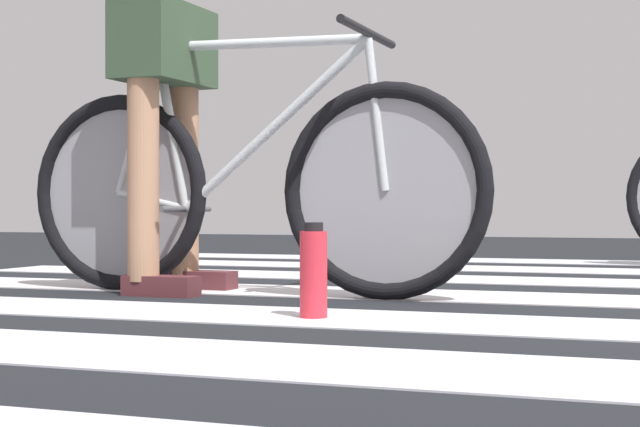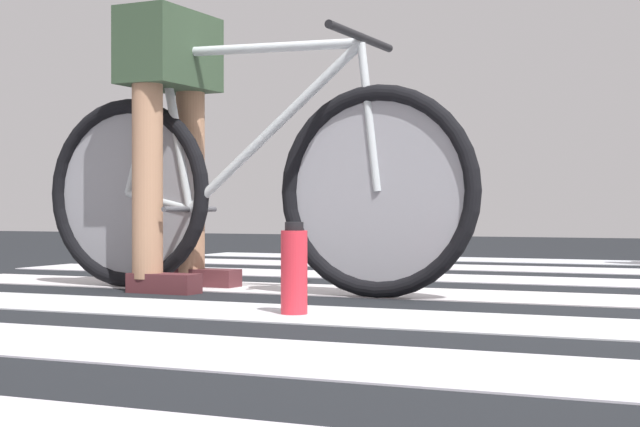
{
  "view_description": "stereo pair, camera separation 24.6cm",
  "coord_description": "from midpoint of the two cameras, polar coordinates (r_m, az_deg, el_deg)",
  "views": [
    {
      "loc": [
        0.34,
        -3.15,
        0.32
      ],
      "look_at": [
        -0.83,
        0.16,
        0.3
      ],
      "focal_mm": 54.94,
      "sensor_mm": 36.0,
      "label": 1
    },
    {
      "loc": [
        0.59,
        -3.15,
        0.32
      ],
      "look_at": [
        -0.83,
        0.16,
        0.3
      ],
      "focal_mm": 54.94,
      "sensor_mm": 36.0,
      "label": 2
    }
  ],
  "objects": [
    {
      "name": "cyclist_1_of_2",
      "position": [
        3.62,
        -10.71,
        6.06
      ],
      "size": [
        0.33,
        0.42,
        1.03
      ],
      "rotation": [
        0.0,
        0.0,
        -0.04
      ],
      "color": "#A87A5B",
      "rests_on": "ground"
    },
    {
      "name": "ground",
      "position": [
        3.2,
        11.02,
        -5.27
      ],
      "size": [
        18.0,
        14.0,
        0.02
      ],
      "color": "black"
    },
    {
      "name": "bicycle_1_of_2",
      "position": [
        3.44,
        -6.34,
        1.71
      ],
      "size": [
        1.74,
        0.52,
        0.93
      ],
      "rotation": [
        0.0,
        0.0,
        -0.04
      ],
      "color": "black",
      "rests_on": "ground"
    },
    {
      "name": "water_bottle",
      "position": [
        2.71,
        -2.83,
        -3.41
      ],
      "size": [
        0.08,
        0.08,
        0.26
      ],
      "color": "red",
      "rests_on": "ground"
    },
    {
      "name": "crosswalk_markings",
      "position": [
        3.34,
        11.71,
        -4.84
      ],
      "size": [
        5.48,
        5.0,
        0.0
      ],
      "color": "silver",
      "rests_on": "ground"
    }
  ]
}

